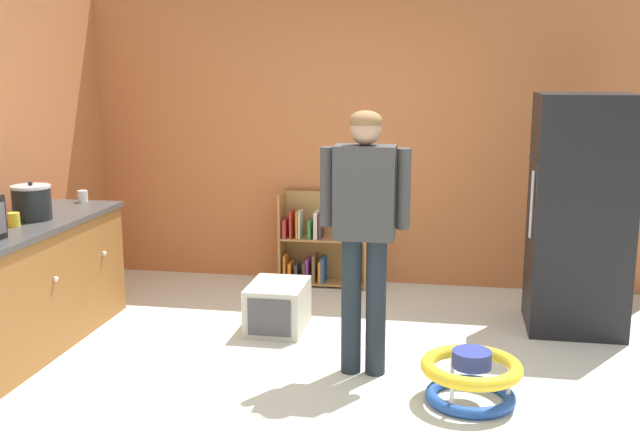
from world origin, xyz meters
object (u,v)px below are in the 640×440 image
object	(u,v)px
bookshelf	(319,245)
kitchen_counter	(15,292)
white_cup	(83,196)
blue_cup	(47,205)
pet_carrier	(278,307)
refrigerator	(579,214)
crock_pot	(32,203)
baby_walker	(471,377)
yellow_cup	(14,220)
standing_person	(365,219)
orange_cup	(0,223)

from	to	relation	value
bookshelf	kitchen_counter	bearing A→B (deg)	-130.21
white_cup	blue_cup	world-z (taller)	same
pet_carrier	white_cup	world-z (taller)	white_cup
refrigerator	crock_pot	world-z (taller)	refrigerator
baby_walker	crock_pot	xyz separation A→B (m)	(-3.08, 0.51, 0.87)
bookshelf	baby_walker	size ratio (longest dim) A/B	1.41
pet_carrier	yellow_cup	distance (m)	1.98
blue_cup	standing_person	bearing A→B (deg)	-11.76
bookshelf	orange_cup	distance (m)	2.84
pet_carrier	orange_cup	world-z (taller)	orange_cup
crock_pot	yellow_cup	bearing A→B (deg)	-89.69
white_cup	blue_cup	xyz separation A→B (m)	(-0.09, -0.40, 0.00)
baby_walker	crock_pot	bearing A→B (deg)	170.52
standing_person	pet_carrier	distance (m)	1.33
refrigerator	pet_carrier	size ratio (longest dim) A/B	3.22
standing_person	baby_walker	world-z (taller)	standing_person
refrigerator	baby_walker	distance (m)	1.84
baby_walker	orange_cup	bearing A→B (deg)	176.95
kitchen_counter	refrigerator	xyz separation A→B (m)	(3.88, 1.25, 0.44)
baby_walker	blue_cup	size ratio (longest dim) A/B	6.36
kitchen_counter	orange_cup	distance (m)	0.50
kitchen_counter	standing_person	size ratio (longest dim) A/B	1.30
standing_person	white_cup	distance (m)	2.56
white_cup	standing_person	bearing A→B (deg)	-20.91
baby_walker	yellow_cup	bearing A→B (deg)	174.83
standing_person	bookshelf	bearing A→B (deg)	108.11
refrigerator	pet_carrier	distance (m)	2.37
pet_carrier	orange_cup	size ratio (longest dim) A/B	5.81
baby_walker	white_cup	xyz separation A→B (m)	(-3.07, 1.24, 0.79)
yellow_cup	baby_walker	bearing A→B (deg)	-5.17
crock_pot	blue_cup	xyz separation A→B (m)	(-0.08, 0.33, -0.08)
orange_cup	crock_pot	bearing A→B (deg)	85.06
pet_carrier	crock_pot	world-z (taller)	crock_pot
baby_walker	blue_cup	world-z (taller)	blue_cup
crock_pot	bookshelf	bearing A→B (deg)	45.66
refrigerator	crock_pot	distance (m)	4.00
pet_carrier	yellow_cup	xyz separation A→B (m)	(-1.66, -0.76, 0.77)
pet_carrier	yellow_cup	size ratio (longest dim) A/B	5.81
kitchen_counter	baby_walker	distance (m)	3.11
baby_walker	pet_carrier	world-z (taller)	pet_carrier
orange_cup	yellow_cup	world-z (taller)	same
kitchen_counter	orange_cup	size ratio (longest dim) A/B	23.35
orange_cup	baby_walker	bearing A→B (deg)	-3.05
kitchen_counter	blue_cup	distance (m)	0.79
standing_person	crock_pot	size ratio (longest dim) A/B	6.20
refrigerator	white_cup	distance (m)	3.88
baby_walker	blue_cup	xyz separation A→B (m)	(-3.16, 0.84, 0.79)
orange_cup	white_cup	world-z (taller)	same
blue_cup	yellow_cup	world-z (taller)	same
bookshelf	white_cup	xyz separation A→B (m)	(-1.74, -1.07, 0.58)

